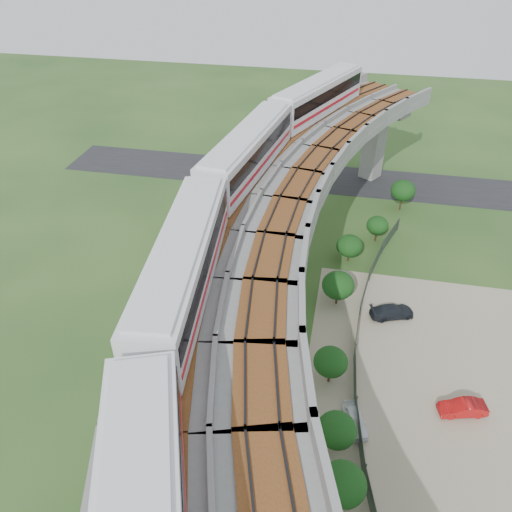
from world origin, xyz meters
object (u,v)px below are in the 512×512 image
(metro_train, at_px, (249,206))
(car_white, at_px, (355,420))
(car_dark, at_px, (392,311))
(car_red, at_px, (463,408))

(metro_train, distance_m, car_white, 15.72)
(metro_train, height_order, car_white, metro_train)
(car_dark, bearing_deg, car_white, 146.76)
(car_red, distance_m, car_dark, 10.09)
(car_white, height_order, car_red, car_red)
(metro_train, xyz_separation_m, car_red, (15.47, -3.82, -11.74))
(car_white, distance_m, car_dark, 11.71)
(car_white, bearing_deg, car_dark, 60.64)
(car_white, relative_size, car_red, 0.93)
(car_red, bearing_deg, car_dark, -167.72)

